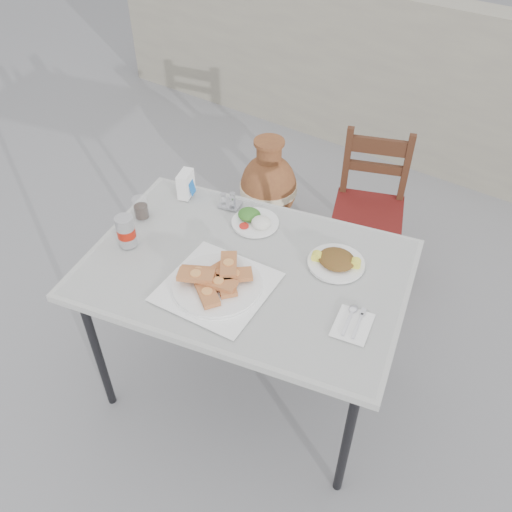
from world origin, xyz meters
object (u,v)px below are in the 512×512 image
Objects in this scene: salad_rice_plate at (255,220)px; napkin_holder at (186,184)px; cafe_table at (246,276)px; cola_glass at (141,209)px; soda_can at (126,231)px; chair at (369,208)px; condiment_caddy at (230,202)px; pide_plate at (217,280)px; terracotta_urn at (268,188)px; salad_chopped_plate at (336,261)px.

napkin_holder is at bearing -178.73° from salad_rice_plate.
cafe_table is 14.99× the size of cola_glass.
soda_can is 0.16× the size of chair.
soda_can reaches higher than cafe_table.
napkin_holder reaches higher than chair.
condiment_caddy is (-0.17, 0.04, 0.00)m from salad_rice_plate.
pide_plate is 0.65m from napkin_holder.
condiment_caddy is at bearing 136.00° from cafe_table.
soda_can reaches higher than terracotta_urn.
cafe_table is 0.54m from soda_can.
cafe_table is at bearing -43.42° from napkin_holder.
condiment_caddy is (-0.30, 0.29, 0.08)m from cafe_table.
soda_can is at bearing -63.28° from cola_glass.
cafe_table is 3.41× the size of pide_plate.
cola_glass is at bearing -165.67° from salad_chopped_plate.
salad_chopped_plate is 2.11× the size of condiment_caddy.
cafe_table is 0.59m from cola_glass.
cola_glass is at bearing -141.67° from chair.
napkin_holder is at bearing 94.18° from soda_can.
soda_can is at bearing -160.11° from cafe_table.
pide_plate reaches higher than terracotta_urn.
cola_glass is (-0.56, 0.16, 0.01)m from pide_plate.
chair is at bearing 36.57° from napkin_holder.
salad_rice_plate is at bearing 117.51° from cafe_table.
terracotta_urn is at bearing 115.57° from pide_plate.
cola_glass is 0.80× the size of napkin_holder.
soda_can reaches higher than salad_chopped_plate.
salad_rice_plate is 1.51× the size of soda_can.
salad_rice_plate reaches higher than terracotta_urn.
napkin_holder is (-0.50, 0.41, 0.03)m from pide_plate.
cafe_table is 11.96× the size of napkin_holder.
chair is at bearing 76.55° from salad_rice_plate.
pide_plate is 3.87× the size of condiment_caddy.
condiment_caddy is 0.17× the size of terracotta_urn.
chair is 1.35× the size of terracotta_urn.
soda_can reaches higher than cola_glass.
soda_can is (-0.36, -0.43, 0.05)m from salad_rice_plate.
napkin_holder is at bearing -145.85° from chair.
condiment_caddy reaches higher than salad_rice_plate.
condiment_caddy is 1.03m from terracotta_urn.
salad_rice_plate is 0.52m from cola_glass.
salad_chopped_plate is 1.67× the size of soda_can.
chair is (0.65, 1.10, -0.39)m from cola_glass.
salad_rice_plate is 0.33× the size of terracotta_urn.
pide_plate is 1.83× the size of salad_chopped_plate.
soda_can reaches higher than condiment_caddy.
chair is (-0.23, 0.87, -0.37)m from salad_chopped_plate.
napkin_holder is 1.04m from terracotta_urn.
cola_glass is 0.25m from napkin_holder.
salad_chopped_plate is 0.91m from cola_glass.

